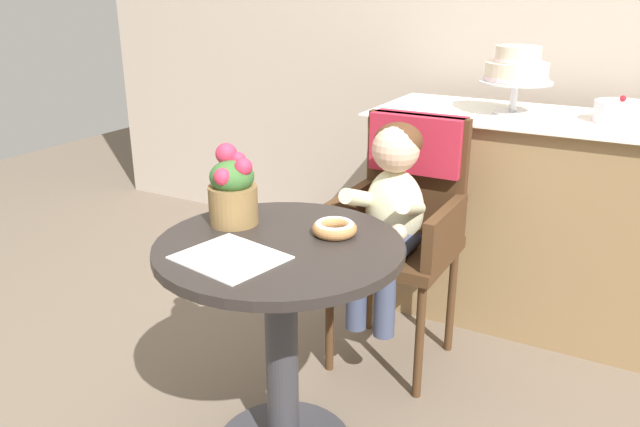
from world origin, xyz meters
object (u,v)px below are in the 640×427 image
flower_vase (232,189)px  tiered_cake_stand (517,70)px  cafe_table (281,308)px  round_layer_cake (621,112)px  seated_child (391,203)px  donut_front (335,228)px  wicker_chair (406,201)px

flower_vase → tiered_cake_stand: tiered_cake_stand is taller
flower_vase → cafe_table: bearing=-17.3°
round_layer_cake → cafe_table: bearing=-119.3°
cafe_table → tiered_cake_stand: bearing=75.5°
seated_child → tiered_cake_stand: bearing=71.2°
seated_child → flower_vase: 0.63m
tiered_cake_stand → round_layer_cake: tiered_cake_stand is taller
flower_vase → donut_front: bearing=12.0°
tiered_cake_stand → cafe_table: bearing=-104.5°
wicker_chair → flower_vase: (-0.30, -0.68, 0.19)m
tiered_cake_stand → round_layer_cake: size_ratio=1.47×
seated_child → donut_front: bearing=-88.2°
seated_child → donut_front: size_ratio=5.46×
cafe_table → seated_child: bearing=80.9°
wicker_chair → donut_front: bearing=-89.1°
seated_child → flower_vase: flower_vase is taller
seated_child → round_layer_cake: (0.65, 0.74, 0.26)m
donut_front → tiered_cake_stand: size_ratio=0.44×
seated_child → cafe_table: bearing=-99.1°
tiered_cake_stand → round_layer_cake: (0.41, 0.03, -0.14)m
seated_child → tiered_cake_stand: size_ratio=2.42×
seated_child → wicker_chair: bearing=90.0°
donut_front → flower_vase: (-0.32, -0.07, 0.09)m
seated_child → round_layer_cake: 1.02m
cafe_table → round_layer_cake: (0.75, 1.33, 0.43)m
cafe_table → wicker_chair: size_ratio=0.75×
wicker_chair → seated_child: (0.00, -0.16, 0.04)m
donut_front → wicker_chair: bearing=91.3°
seated_child → donut_front: (0.01, -0.46, 0.06)m
seated_child → donut_front: 0.46m
seated_child → tiered_cake_stand: tiered_cake_stand is taller
donut_front → round_layer_cake: (0.64, 1.20, 0.20)m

